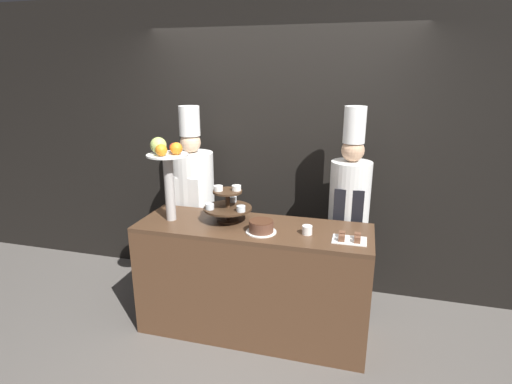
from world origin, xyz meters
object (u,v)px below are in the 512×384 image
(cake_square_tray, at_px, (349,238))
(fruit_pedestal, at_px, (167,164))
(cake_round, at_px, (261,227))
(chef_center_left, at_px, (349,206))
(cup_white, at_px, (307,230))
(tiered_stand, at_px, (228,204))
(chef_left, at_px, (193,196))

(cake_square_tray, bearing_deg, fruit_pedestal, 177.71)
(cake_round, relative_size, chef_center_left, 0.13)
(fruit_pedestal, height_order, cup_white, fruit_pedestal)
(fruit_pedestal, xyz_separation_m, cake_round, (0.79, -0.07, -0.42))
(tiered_stand, bearing_deg, fruit_pedestal, -170.35)
(cake_square_tray, bearing_deg, chef_center_left, 93.07)
(cake_square_tray, bearing_deg, tiered_stand, 171.89)
(fruit_pedestal, bearing_deg, tiered_stand, 9.65)
(cake_round, relative_size, chef_left, 0.13)
(fruit_pedestal, distance_m, chef_center_left, 1.57)
(cake_round, distance_m, chef_center_left, 0.89)
(cup_white, xyz_separation_m, cake_square_tray, (0.31, -0.04, -0.02))
(tiered_stand, xyz_separation_m, chef_left, (-0.52, 0.49, -0.12))
(fruit_pedestal, relative_size, chef_center_left, 0.37)
(cake_round, xyz_separation_m, cake_square_tray, (0.65, 0.02, -0.03))
(tiered_stand, distance_m, fruit_pedestal, 0.58)
(tiered_stand, height_order, cake_square_tray, tiered_stand)
(tiered_stand, distance_m, cup_white, 0.67)
(fruit_pedestal, relative_size, cake_round, 2.90)
(cake_round, height_order, chef_left, chef_left)
(cup_white, height_order, chef_left, chef_left)
(chef_left, bearing_deg, fruit_pedestal, -84.92)
(cake_round, bearing_deg, cake_square_tray, 1.45)
(cup_white, distance_m, cake_square_tray, 0.31)
(fruit_pedestal, distance_m, cake_square_tray, 1.51)
(cake_round, distance_m, cake_square_tray, 0.65)
(tiered_stand, height_order, chef_left, chef_left)
(cake_square_tray, height_order, chef_left, chef_left)
(cake_round, bearing_deg, tiered_stand, 154.02)
(tiered_stand, relative_size, fruit_pedestal, 0.58)
(fruit_pedestal, distance_m, chef_left, 0.72)
(cake_square_tray, relative_size, chef_left, 0.13)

